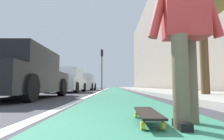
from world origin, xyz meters
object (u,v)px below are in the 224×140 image
skateboard (147,113)px  parked_car_far (84,83)px  traffic_light (102,62)px  skater_person (185,26)px  parked_car_near (20,75)px  parked_car_mid (67,81)px

skateboard → parked_car_far: bearing=10.9°
parked_car_far → traffic_light: bearing=-16.0°
skateboard → parked_car_far: size_ratio=0.20×
skater_person → parked_car_near: (3.83, 3.48, -0.22)m
parked_car_near → parked_car_far: size_ratio=1.05×
parked_car_far → skateboard: bearing=-169.1°
skater_person → traffic_light: (20.32, 1.96, 2.33)m
parked_car_near → parked_car_mid: (5.93, 0.01, -0.03)m
parked_car_near → parked_car_mid: 5.93m
skater_person → traffic_light: traffic_light is taller
skateboard → parked_car_far: (15.45, 2.97, 0.62)m
skateboard → parked_car_mid: 10.13m
skater_person → parked_car_mid: bearing=19.7°
parked_car_mid → parked_car_far: bearing=-1.7°
skater_person → parked_car_near: skater_person is taller
skateboard → parked_car_far: parked_car_far is taller
parked_car_near → skateboard: bearing=-139.6°
traffic_light → parked_car_far: bearing=164.0°
parked_car_mid → parked_car_far: 5.85m
skateboard → parked_car_mid: (9.61, 3.15, 0.60)m
skateboard → traffic_light: 20.49m
skater_person → parked_car_mid: 10.36m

